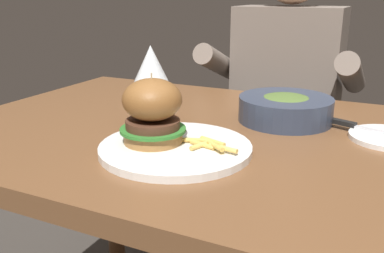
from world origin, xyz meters
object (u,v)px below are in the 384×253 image
at_px(wine_glass, 151,66).
at_px(table_knife, 365,128).
at_px(diner_person, 283,125).
at_px(main_plate, 176,148).
at_px(burger_sandwich, 152,111).
at_px(soup_bowl, 285,108).

height_order(wine_glass, table_knife, wine_glass).
xyz_separation_m(table_knife, diner_person, (-0.30, 0.56, -0.19)).
bearing_deg(main_plate, wine_glass, 133.51).
bearing_deg(wine_glass, burger_sandwich, -58.32).
distance_m(wine_glass, table_knife, 0.48).
height_order(wine_glass, diner_person, diner_person).
relative_size(wine_glass, soup_bowl, 0.82).
distance_m(main_plate, burger_sandwich, 0.08).
height_order(main_plate, wine_glass, wine_glass).
bearing_deg(wine_glass, diner_person, 77.73).
relative_size(burger_sandwich, table_knife, 0.69).
relative_size(wine_glass, diner_person, 0.15).
height_order(burger_sandwich, table_knife, burger_sandwich).
bearing_deg(table_knife, burger_sandwich, -143.19).
bearing_deg(diner_person, burger_sandwich, -93.82).
xyz_separation_m(burger_sandwich, wine_glass, (-0.09, 0.15, 0.06)).
height_order(table_knife, diner_person, diner_person).
bearing_deg(burger_sandwich, wine_glass, 121.68).
distance_m(table_knife, soup_bowl, 0.18).
relative_size(burger_sandwich, diner_person, 0.11).
xyz_separation_m(burger_sandwich, diner_person, (0.06, 0.83, -0.25)).
bearing_deg(main_plate, burger_sandwich, -174.87).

